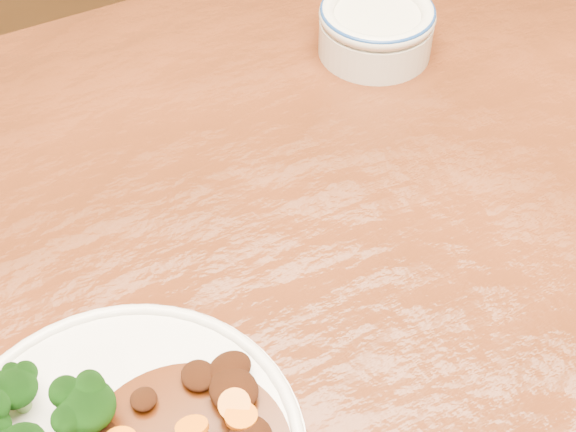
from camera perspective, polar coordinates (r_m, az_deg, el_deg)
dining_table at (r=0.69m, az=4.25°, el=-8.19°), size 1.58×1.04×0.75m
broccoli_florets at (r=0.54m, az=-18.68°, el=-14.32°), size 0.11×0.09×0.04m
dip_bowl at (r=0.83m, az=6.29°, el=13.20°), size 0.12×0.12×0.05m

